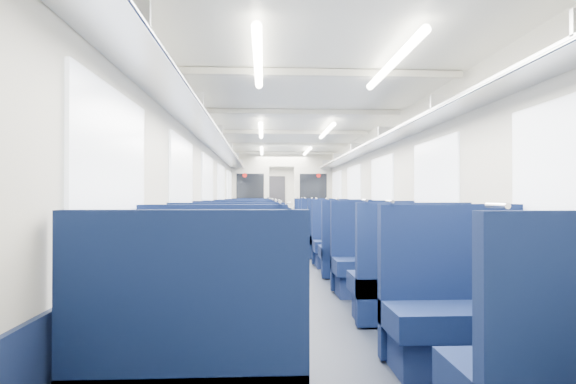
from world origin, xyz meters
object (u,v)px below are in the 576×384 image
(seat_13, at_px, (334,239))
(seat_14, at_px, (248,234))
(seat_17, at_px, (319,230))
(end_door, at_px, (276,200))
(seat_9, at_px, (356,253))
(seat_3, at_px, (458,316))
(bulkhead, at_px, (282,194))
(seat_19, at_px, (314,227))
(seat_6, at_px, (236,267))
(seat_10, at_px, (244,245))
(seat_5, at_px, (408,285))
(seat_2, at_px, (213,323))
(seat_4, at_px, (228,286))
(seat_18, at_px, (251,227))
(seat_16, at_px, (250,231))
(seat_12, at_px, (246,240))
(seat_8, at_px, (241,254))
(seat_0, at_px, (190,381))
(seat_7, at_px, (375,265))
(seat_11, at_px, (343,245))
(seat_15, at_px, (326,235))

(seat_13, height_order, seat_14, same)
(seat_13, relative_size, seat_17, 1.00)
(end_door, xyz_separation_m, seat_9, (0.83, -12.50, -0.65))
(end_door, height_order, seat_3, end_door)
(bulkhead, height_order, seat_19, bulkhead)
(seat_6, xyz_separation_m, seat_10, (0.00, 2.41, 0.00))
(bulkhead, relative_size, seat_5, 2.44)
(seat_2, bearing_deg, seat_3, 3.70)
(seat_3, relative_size, seat_4, 1.00)
(seat_18, bearing_deg, seat_14, -90.00)
(seat_14, bearing_deg, end_door, 84.79)
(seat_3, relative_size, seat_16, 1.00)
(seat_12, distance_m, seat_13, 1.66)
(seat_6, relative_size, seat_8, 1.00)
(seat_0, height_order, seat_18, same)
(seat_6, relative_size, seat_7, 1.00)
(seat_6, bearing_deg, seat_10, 90.00)
(seat_7, bearing_deg, seat_8, 146.26)
(seat_16, bearing_deg, seat_9, -69.60)
(seat_7, bearing_deg, seat_17, 90.00)
(seat_12, bearing_deg, seat_17, 54.63)
(seat_5, bearing_deg, seat_4, 179.09)
(seat_12, bearing_deg, seat_18, 90.00)
(seat_11, distance_m, seat_18, 4.97)
(seat_13, height_order, seat_15, same)
(seat_14, xyz_separation_m, seat_16, (0.00, 1.07, 0.00))
(seat_13, bearing_deg, seat_2, -105.96)
(end_door, bearing_deg, seat_18, -96.99)
(seat_10, bearing_deg, seat_0, -90.00)
(seat_6, bearing_deg, end_door, 86.55)
(seat_3, distance_m, seat_16, 8.20)
(seat_5, bearing_deg, seat_18, 101.46)
(bulkhead, relative_size, seat_17, 2.44)
(seat_5, relative_size, seat_19, 1.00)
(seat_8, bearing_deg, bulkhead, 82.56)
(seat_15, relative_size, seat_18, 1.00)
(end_door, xyz_separation_m, bulkhead, (-0.00, -6.21, 0.23))
(seat_9, xyz_separation_m, seat_11, (0.00, 1.06, 0.00))
(seat_2, height_order, seat_8, same)
(seat_3, distance_m, seat_12, 5.94)
(seat_2, height_order, seat_14, same)
(seat_17, bearing_deg, seat_14, -146.96)
(seat_4, xyz_separation_m, seat_11, (1.66, 3.48, 0.00))
(seat_9, relative_size, seat_13, 1.00)
(seat_7, xyz_separation_m, seat_13, (0.00, 3.30, 0.00))
(seat_4, bearing_deg, seat_9, 55.64)
(seat_3, relative_size, seat_12, 1.00)
(seat_19, bearing_deg, seat_15, -90.00)
(seat_3, xyz_separation_m, seat_17, (0.00, 8.05, 0.00))
(end_door, relative_size, seat_8, 1.74)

